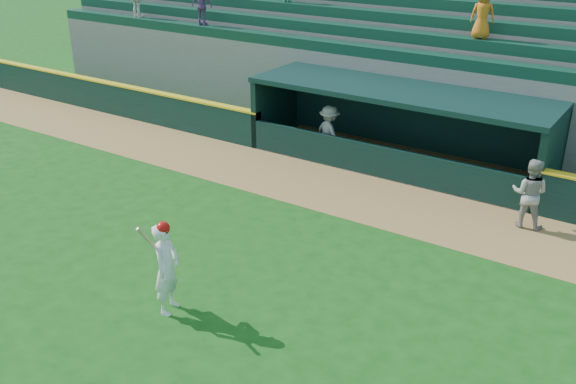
# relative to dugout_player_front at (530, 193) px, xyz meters

# --- Properties ---
(ground) EXTENTS (120.00, 120.00, 0.00)m
(ground) POSITION_rel_dugout_player_front_xyz_m (-4.61, -5.62, -0.92)
(ground) COLOR #154C13
(ground) RESTS_ON ground
(warning_track) EXTENTS (40.00, 3.00, 0.01)m
(warning_track) POSITION_rel_dugout_player_front_xyz_m (-4.61, -0.72, -0.91)
(warning_track) COLOR olive
(warning_track) RESTS_ON ground
(field_wall_left) EXTENTS (15.50, 0.30, 1.20)m
(field_wall_left) POSITION_rel_dugout_player_front_xyz_m (-16.86, 0.93, -0.32)
(field_wall_left) COLOR black
(field_wall_left) RESTS_ON ground
(wall_stripe_left) EXTENTS (15.50, 0.32, 0.06)m
(wall_stripe_left) POSITION_rel_dugout_player_front_xyz_m (-16.86, 0.93, 0.31)
(wall_stripe_left) COLOR yellow
(wall_stripe_left) RESTS_ON field_wall_left
(dugout_player_front) EXTENTS (0.94, 0.76, 1.83)m
(dugout_player_front) POSITION_rel_dugout_player_front_xyz_m (0.00, 0.00, 0.00)
(dugout_player_front) COLOR #969692
(dugout_player_front) RESTS_ON ground
(dugout_player_inside) EXTENTS (1.32, 1.08, 1.78)m
(dugout_player_inside) POSITION_rel_dugout_player_front_xyz_m (-6.61, 1.33, -0.02)
(dugout_player_inside) COLOR #9C9C97
(dugout_player_inside) RESTS_ON ground
(dugout) EXTENTS (9.40, 2.80, 2.46)m
(dugout) POSITION_rel_dugout_player_front_xyz_m (-4.61, 2.38, 0.44)
(dugout) COLOR slate
(dugout) RESTS_ON ground
(stands) EXTENTS (34.50, 6.25, 6.58)m
(stands) POSITION_rel_dugout_player_front_xyz_m (-4.63, 6.95, 1.47)
(stands) COLOR slate
(stands) RESTS_ON ground
(batter_at_plate) EXTENTS (0.64, 0.89, 2.01)m
(batter_at_plate) POSITION_rel_dugout_player_front_xyz_m (-4.95, -7.83, 0.08)
(batter_at_plate) COLOR white
(batter_at_plate) RESTS_ON ground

